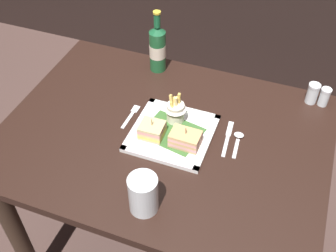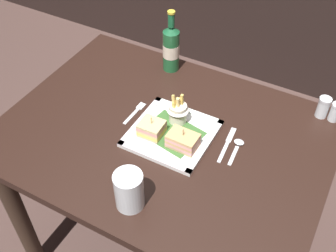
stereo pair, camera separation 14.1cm
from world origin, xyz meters
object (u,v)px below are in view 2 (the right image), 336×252
object	(u,v)px
sandwich_half_left	(152,128)
water_glass	(129,192)
square_plate	(172,134)
pepper_shaker	(335,113)
knife	(227,143)
sandwich_half_right	(183,141)
spoon	(238,145)
salt_shaker	(323,108)
beer_bottle	(171,48)
dining_table	(164,160)
fries_cup	(178,110)
fork	(136,112)

from	to	relation	value
sandwich_half_left	water_glass	bearing A→B (deg)	-72.77
square_plate	pepper_shaker	bearing A→B (deg)	36.24
water_glass	knife	distance (m)	0.40
sandwich_half_right	spoon	size ratio (longest dim) A/B	0.83
sandwich_half_left	square_plate	bearing A→B (deg)	31.20
sandwich_half_right	salt_shaker	distance (m)	0.53
water_glass	pepper_shaker	distance (m)	0.79
beer_bottle	knife	xyz separation A→B (m)	(0.37, -0.28, -0.10)
knife	salt_shaker	world-z (taller)	salt_shaker
dining_table	fries_cup	bearing A→B (deg)	76.04
spoon	salt_shaker	world-z (taller)	salt_shaker
dining_table	sandwich_half_right	bearing A→B (deg)	-18.74
knife	beer_bottle	bearing A→B (deg)	142.76
salt_shaker	pepper_shaker	bearing A→B (deg)	-0.00
fork	salt_shaker	size ratio (longest dim) A/B	1.58
dining_table	salt_shaker	world-z (taller)	salt_shaker
water_glass	knife	bearing A→B (deg)	66.37
sandwich_half_left	salt_shaker	bearing A→B (deg)	38.06
square_plate	fork	size ratio (longest dim) A/B	2.13
sandwich_half_left	knife	size ratio (longest dim) A/B	0.48
beer_bottle	fork	size ratio (longest dim) A/B	2.03
sandwich_half_left	fork	bearing A→B (deg)	146.15
spoon	knife	bearing A→B (deg)	-174.78
beer_bottle	water_glass	xyz separation A→B (m)	(0.21, -0.64, -0.04)
dining_table	sandwich_half_right	distance (m)	0.20
knife	spoon	size ratio (longest dim) A/B	1.42
sandwich_half_right	fries_cup	distance (m)	0.12
square_plate	salt_shaker	world-z (taller)	salt_shaker
square_plate	pepper_shaker	size ratio (longest dim) A/B	3.74
sandwich_half_right	water_glass	bearing A→B (deg)	-97.32
knife	spoon	world-z (taller)	spoon
square_plate	knife	bearing A→B (deg)	16.80
water_glass	pepper_shaker	xyz separation A→B (m)	(0.45, 0.65, -0.03)
beer_bottle	fries_cup	bearing A→B (deg)	-57.49
fork	spoon	xyz separation A→B (m)	(0.39, 0.02, 0.00)
sandwich_half_right	water_glass	xyz separation A→B (m)	(-0.03, -0.27, 0.02)
fork	spoon	distance (m)	0.39
square_plate	salt_shaker	bearing A→B (deg)	38.93
dining_table	square_plate	bearing A→B (deg)	12.71
fork	pepper_shaker	xyz separation A→B (m)	(0.64, 0.31, 0.03)
beer_bottle	pepper_shaker	world-z (taller)	beer_bottle
dining_table	spoon	bearing A→B (deg)	14.73
pepper_shaker	dining_table	bearing A→B (deg)	-144.84
beer_bottle	fork	distance (m)	0.31
fries_cup	knife	xyz separation A→B (m)	(0.19, -0.01, -0.06)
knife	salt_shaker	xyz separation A→B (m)	(0.24, 0.29, 0.03)
salt_shaker	knife	bearing A→B (deg)	-130.01
water_glass	salt_shaker	distance (m)	0.77
sandwich_half_right	water_glass	distance (m)	0.28
dining_table	beer_bottle	bearing A→B (deg)	114.59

